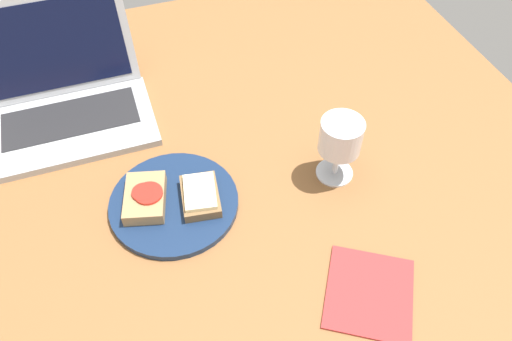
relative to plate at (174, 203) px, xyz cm
name	(u,v)px	position (x,y,z in cm)	size (l,w,h in cm)	color
wooden_table	(231,206)	(9.90, -2.53, -2.14)	(140.00, 140.00, 3.00)	brown
plate	(174,203)	(0.00, 0.00, 0.00)	(23.29, 23.29, 1.28)	navy
sandwich_with_tomato	(145,197)	(-4.66, 1.31, 2.04)	(9.35, 11.66, 3.01)	#A88456
sandwich_with_cheese	(200,195)	(4.71, -1.33, 1.92)	(7.74, 10.20, 2.72)	brown
wine_glass	(339,137)	(30.65, -2.09, 8.74)	(7.75, 7.75, 13.30)	white
laptop	(64,97)	(-15.46, 30.70, 4.22)	(33.19, 27.13, 22.27)	#ADAFB5
napkin	(369,293)	(25.39, -27.23, -0.44)	(13.52, 14.85, 0.40)	#B23333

